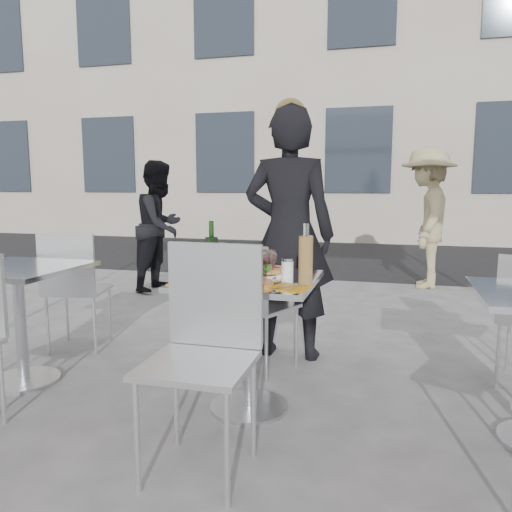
% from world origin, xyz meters
% --- Properties ---
extents(ground, '(80.00, 80.00, 0.00)m').
position_xyz_m(ground, '(0.00, 0.00, 0.00)').
color(ground, '#5E5E61').
extents(street_asphalt, '(24.00, 5.00, 0.00)m').
position_xyz_m(street_asphalt, '(0.00, 6.50, 0.00)').
color(street_asphalt, black).
rests_on(street_asphalt, ground).
extents(building_facade, '(24.00, 3.00, 10.00)m').
position_xyz_m(building_facade, '(0.00, 10.00, 5.00)').
color(building_facade, '#C0B49F').
rests_on(building_facade, ground).
extents(main_table, '(0.72, 0.72, 0.75)m').
position_xyz_m(main_table, '(0.00, 0.00, 0.54)').
color(main_table, '#B7BABF').
rests_on(main_table, ground).
extents(side_table_left, '(0.72, 0.72, 0.75)m').
position_xyz_m(side_table_left, '(-1.50, 0.00, 0.54)').
color(side_table_left, '#B7BABF').
rests_on(side_table_left, ground).
extents(chair_far, '(0.53, 0.53, 0.87)m').
position_xyz_m(chair_far, '(-0.13, 0.55, 0.52)').
color(chair_far, silver).
rests_on(chair_far, ground).
extents(chair_near, '(0.45, 0.46, 0.99)m').
position_xyz_m(chair_near, '(-0.04, -0.56, 0.58)').
color(chair_near, silver).
rests_on(chair_near, ground).
extents(side_chair_lfar, '(0.50, 0.51, 0.91)m').
position_xyz_m(side_chair_lfar, '(-1.54, 0.61, 0.54)').
color(side_chair_lfar, silver).
rests_on(side_chair_lfar, ground).
extents(woman_diner, '(0.66, 0.44, 1.80)m').
position_xyz_m(woman_diner, '(0.03, 0.95, 0.90)').
color(woman_diner, black).
rests_on(woman_diner, ground).
extents(pedestrian_a, '(0.68, 0.82, 1.54)m').
position_xyz_m(pedestrian_a, '(-1.93, 2.88, 0.77)').
color(pedestrian_a, black).
rests_on(pedestrian_a, ground).
extents(pedestrian_b, '(0.70, 1.14, 1.72)m').
position_xyz_m(pedestrian_b, '(1.15, 3.88, 0.86)').
color(pedestrian_b, tan).
rests_on(pedestrian_b, ground).
extents(pizza_near, '(0.30, 0.30, 0.02)m').
position_xyz_m(pizza_near, '(0.03, -0.19, 0.76)').
color(pizza_near, '#C0874B').
rests_on(pizza_near, main_table).
extents(pizza_far, '(0.31, 0.31, 0.03)m').
position_xyz_m(pizza_far, '(0.04, 0.16, 0.77)').
color(pizza_far, white).
rests_on(pizza_far, main_table).
extents(salad_plate, '(0.22, 0.22, 0.09)m').
position_xyz_m(salad_plate, '(0.03, 0.07, 0.79)').
color(salad_plate, white).
rests_on(salad_plate, main_table).
extents(wine_bottle, '(0.07, 0.08, 0.29)m').
position_xyz_m(wine_bottle, '(-0.27, 0.15, 0.86)').
color(wine_bottle, '#26531F').
rests_on(wine_bottle, main_table).
extents(carafe, '(0.08, 0.08, 0.29)m').
position_xyz_m(carafe, '(0.28, 0.17, 0.87)').
color(carafe, '#E2B060').
rests_on(carafe, main_table).
extents(sugar_shaker, '(0.06, 0.06, 0.11)m').
position_xyz_m(sugar_shaker, '(0.20, 0.06, 0.80)').
color(sugar_shaker, white).
rests_on(sugar_shaker, main_table).
extents(wineglass_white_a, '(0.07, 0.07, 0.16)m').
position_xyz_m(wineglass_white_a, '(-0.16, 0.01, 0.86)').
color(wineglass_white_a, white).
rests_on(wineglass_white_a, main_table).
extents(wineglass_white_b, '(0.07, 0.07, 0.16)m').
position_xyz_m(wineglass_white_b, '(-0.00, 0.11, 0.86)').
color(wineglass_white_b, white).
rests_on(wineglass_white_b, main_table).
extents(wineglass_red_a, '(0.07, 0.07, 0.16)m').
position_xyz_m(wineglass_red_a, '(0.08, 0.01, 0.86)').
color(wineglass_red_a, white).
rests_on(wineglass_red_a, main_table).
extents(wineglass_red_b, '(0.07, 0.07, 0.16)m').
position_xyz_m(wineglass_red_b, '(0.12, 0.04, 0.86)').
color(wineglass_red_b, white).
rests_on(wineglass_red_b, main_table).
extents(napkin_left, '(0.20, 0.20, 0.01)m').
position_xyz_m(napkin_left, '(-0.27, -0.21, 0.75)').
color(napkin_left, orange).
rests_on(napkin_left, main_table).
extents(napkin_right, '(0.24, 0.24, 0.01)m').
position_xyz_m(napkin_right, '(0.26, -0.20, 0.75)').
color(napkin_right, orange).
rests_on(napkin_right, main_table).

